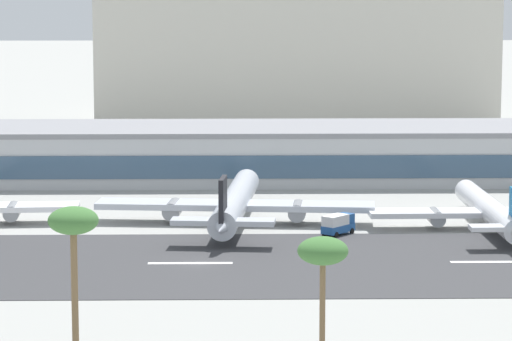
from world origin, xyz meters
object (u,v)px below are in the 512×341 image
object	(u,v)px
service_box_truck_1	(338,224)
palm_tree_3	(323,254)
airliner_blue_tail_gate_2	(491,212)
palm_tree_1	(73,226)
distant_hotel_block	(296,36)
airliner_black_tail_gate_1	(234,204)
terminal_building	(221,153)

from	to	relation	value
service_box_truck_1	palm_tree_3	world-z (taller)	palm_tree_3
airliner_blue_tail_gate_2	palm_tree_1	xyz separation A→B (m)	(-58.58, -69.69, 11.06)
palm_tree_1	distant_hotel_block	bearing A→B (deg)	81.21
service_box_truck_1	palm_tree_1	world-z (taller)	palm_tree_1
airliner_black_tail_gate_1	distant_hotel_block	bearing A→B (deg)	-1.11
terminal_building	airliner_black_tail_gate_1	distance (m)	49.60
terminal_building	airliner_black_tail_gate_1	bearing A→B (deg)	-87.08
palm_tree_3	palm_tree_1	bearing A→B (deg)	169.83
terminal_building	service_box_truck_1	xyz separation A→B (m)	(18.82, -58.69, -3.63)
distant_hotel_block	palm_tree_1	distance (m)	228.59
service_box_truck_1	terminal_building	bearing A→B (deg)	58.47
palm_tree_1	palm_tree_3	world-z (taller)	palm_tree_1
airliner_black_tail_gate_1	terminal_building	bearing A→B (deg)	8.46
airliner_black_tail_gate_1	palm_tree_1	size ratio (longest dim) A/B	3.16
terminal_building	airliner_blue_tail_gate_2	bearing A→B (deg)	-51.36
distant_hotel_block	airliner_blue_tail_gate_2	xyz separation A→B (m)	(23.68, -155.96, -21.73)
terminal_building	distant_hotel_block	distance (m)	104.95
distant_hotel_block	airliner_black_tail_gate_1	bearing A→B (deg)	-96.66
terminal_building	palm_tree_3	distance (m)	129.80
service_box_truck_1	palm_tree_3	size ratio (longest dim) A/B	0.45
service_box_truck_1	palm_tree_3	bearing A→B (deg)	-145.38
terminal_building	service_box_truck_1	size ratio (longest dim) A/B	30.47
palm_tree_1	service_box_truck_1	bearing A→B (deg)	62.93
palm_tree_1	airliner_black_tail_gate_1	bearing A→B (deg)	76.99
distant_hotel_block	airliner_blue_tail_gate_2	distance (m)	159.24
service_box_truck_1	airliner_blue_tail_gate_2	bearing A→B (deg)	-40.39
airliner_black_tail_gate_1	palm_tree_3	world-z (taller)	palm_tree_3
terminal_building	service_box_truck_1	distance (m)	61.74
airliner_black_tail_gate_1	palm_tree_1	world-z (taller)	palm_tree_1
airliner_black_tail_gate_1	service_box_truck_1	xyz separation A→B (m)	(16.30, -9.19, -1.59)
distant_hotel_block	palm_tree_3	world-z (taller)	distant_hotel_block
distant_hotel_block	service_box_truck_1	distance (m)	161.51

